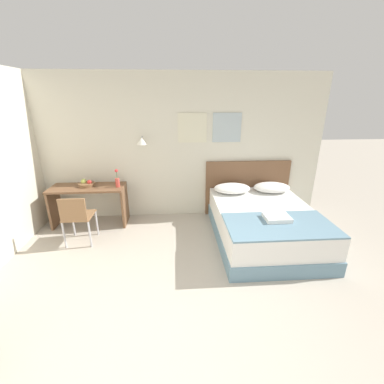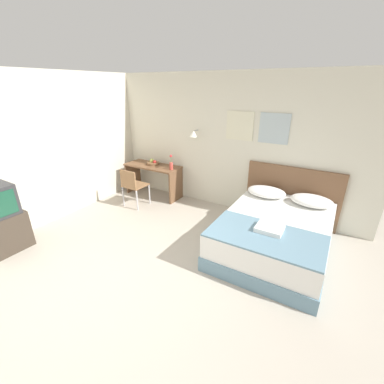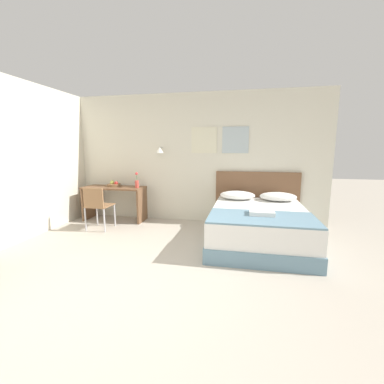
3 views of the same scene
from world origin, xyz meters
name	(u,v)px [view 1 (image 1 of 3)]	position (x,y,z in m)	size (l,w,h in m)	color
ground_plane	(178,350)	(0.00, 0.00, 0.00)	(24.00, 24.00, 0.00)	#B2A899
wall_back	(174,148)	(0.01, 3.01, 1.33)	(5.63, 0.31, 2.65)	beige
bed	(263,224)	(1.43, 1.90, 0.28)	(1.52, 2.06, 0.57)	#66899E
headboard	(247,188)	(1.43, 2.95, 0.54)	(1.64, 0.06, 1.07)	brown
pillow_left	(232,188)	(1.06, 2.64, 0.64)	(0.67, 0.47, 0.16)	white
pillow_right	(272,187)	(1.81, 2.64, 0.64)	(0.67, 0.47, 0.16)	white
throw_blanket	(280,225)	(1.43, 1.30, 0.58)	(1.48, 0.82, 0.02)	#66899E
folded_towel_near_foot	(277,218)	(1.44, 1.44, 0.62)	(0.35, 0.29, 0.06)	white
desk	(89,198)	(-1.54, 2.68, 0.52)	(1.29, 0.53, 0.73)	brown
desk_chair	(77,216)	(-1.52, 1.97, 0.50)	(0.43, 0.43, 0.82)	#8E6642
fruit_bowl	(87,184)	(-1.57, 2.72, 0.77)	(0.28, 0.28, 0.13)	brown
flower_vase	(117,181)	(-1.00, 2.63, 0.84)	(0.07, 0.07, 0.32)	#D14C42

